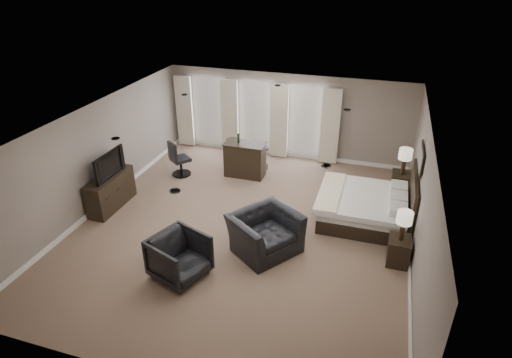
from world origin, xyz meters
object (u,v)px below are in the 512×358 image
(bar_counter, at_px, (245,159))
(armchair_far, at_px, (179,255))
(bed, at_px, (362,195))
(dresser, at_px, (111,191))
(tv, at_px, (107,173))
(bar_stool_right, at_px, (262,159))
(bar_stool_left, at_px, (232,150))
(lamp_far, at_px, (404,162))
(nightstand_near, at_px, (398,251))
(nightstand_far, at_px, (400,185))
(desk_chair, at_px, (180,158))
(lamp_near, at_px, (403,226))
(armchair_near, at_px, (265,227))

(bar_counter, bearing_deg, armchair_far, -87.86)
(bed, bearing_deg, dresser, -168.19)
(tv, distance_m, bar_counter, 3.76)
(bar_stool_right, bearing_deg, bar_stool_left, 160.95)
(bed, height_order, bar_counter, bed)
(lamp_far, bearing_deg, bar_counter, -178.86)
(nightstand_near, height_order, bar_stool_left, bar_stool_left)
(bar_stool_left, bearing_deg, tv, -120.24)
(dresser, bearing_deg, nightstand_far, 21.39)
(bar_stool_left, relative_size, desk_chair, 0.70)
(bar_stool_left, bearing_deg, desk_chair, -130.25)
(lamp_near, distance_m, armchair_near, 2.78)
(lamp_near, bearing_deg, bed, 121.54)
(bar_counter, distance_m, desk_chair, 1.84)
(bed, xyz_separation_m, lamp_far, (0.89, 1.45, 0.33))
(bar_counter, bearing_deg, lamp_near, -33.46)
(nightstand_far, height_order, lamp_near, lamp_near)
(nightstand_near, xyz_separation_m, dresser, (-6.92, 0.19, 0.14))
(bed, xyz_separation_m, tv, (-6.03, -1.26, 0.27))
(nightstand_near, bearing_deg, bar_stool_right, 140.15)
(bar_stool_right, distance_m, desk_chair, 2.36)
(bar_stool_left, bearing_deg, armchair_far, -80.94)
(nightstand_far, relative_size, tv, 0.57)
(nightstand_near, height_order, armchair_far, armchair_far)
(nightstand_far, height_order, lamp_far, lamp_far)
(nightstand_far, bearing_deg, bar_stool_left, 172.00)
(dresser, height_order, bar_stool_right, dresser)
(dresser, distance_m, armchair_near, 4.23)
(armchair_far, bearing_deg, nightstand_near, -46.69)
(tv, distance_m, armchair_near, 4.24)
(bar_stool_left, xyz_separation_m, desk_chair, (-1.10, -1.29, 0.16))
(bar_stool_right, bearing_deg, armchair_near, -72.73)
(lamp_near, bearing_deg, bar_counter, 146.54)
(lamp_far, relative_size, desk_chair, 0.66)
(nightstand_far, xyz_separation_m, lamp_far, (0.00, 0.00, 0.67))
(armchair_far, bearing_deg, bed, -24.73)
(lamp_near, distance_m, tv, 6.92)
(armchair_near, height_order, bar_counter, armchair_near)
(dresser, distance_m, bar_stool_right, 4.31)
(lamp_near, bearing_deg, dresser, 178.44)
(dresser, xyz_separation_m, bar_stool_left, (1.98, 3.40, -0.06))
(dresser, bearing_deg, armchair_far, -33.81)
(bar_stool_left, height_order, desk_chair, desk_chair)
(bed, distance_m, bar_stool_right, 3.47)
(nightstand_near, relative_size, nightstand_far, 0.89)
(lamp_far, distance_m, armchair_far, 6.18)
(bed, distance_m, dresser, 6.16)
(lamp_near, distance_m, armchair_far, 4.45)
(armchair_near, height_order, bar_stool_right, armchair_near)
(nightstand_near, height_order, bar_stool_right, bar_stool_right)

